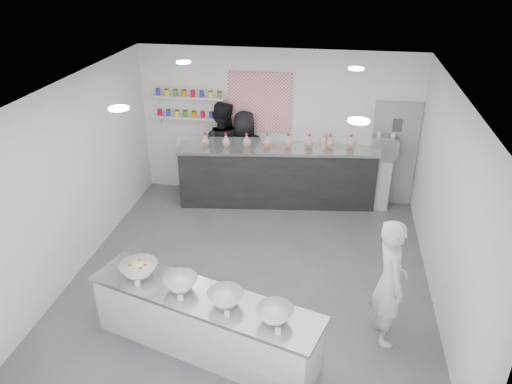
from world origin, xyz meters
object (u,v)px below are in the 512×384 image
espresso_ledge (352,179)px  staff_right (245,154)px  prep_counter (204,323)px  woman_prep (389,282)px  staff_left (222,149)px  espresso_machine (385,147)px  back_bar (277,176)px

espresso_ledge → staff_right: size_ratio=0.80×
prep_counter → woman_prep: (2.28, 0.60, 0.47)m
prep_counter → staff_right: (-0.32, 4.46, 0.48)m
espresso_ledge → woman_prep: size_ratio=0.81×
woman_prep → staff_left: bearing=28.4°
espresso_ledge → woman_prep: bearing=-83.7°
espresso_ledge → staff_right: (-2.18, 0.05, 0.36)m
espresso_machine → staff_left: 3.21m
espresso_machine → staff_right: size_ratio=0.27×
prep_counter → espresso_ledge: bearing=84.1°
back_bar → woman_prep: bearing=-69.6°
back_bar → staff_right: (-0.70, 0.25, 0.30)m
espresso_ledge → staff_left: staff_left is taller
espresso_machine → staff_right: bearing=179.0°
espresso_machine → woman_prep: 3.84m
prep_counter → staff_left: staff_left is taller
back_bar → espresso_ledge: back_bar is taller
prep_counter → staff_right: 4.50m
espresso_machine → staff_right: (-2.73, 0.05, -0.36)m
espresso_machine → woman_prep: (-0.13, -3.82, -0.37)m
espresso_machine → espresso_ledge: bearing=180.0°
back_bar → woman_prep: woman_prep is taller
espresso_machine → woman_prep: size_ratio=0.28×
staff_left → staff_right: size_ratio=1.09×
staff_left → back_bar: bearing=168.4°
prep_counter → back_bar: back_bar is taller
espresso_ledge → back_bar: bearing=-172.1°
espresso_ledge → staff_left: bearing=179.0°
staff_left → espresso_machine: bearing=179.7°
back_bar → staff_right: bearing=153.0°
prep_counter → espresso_ledge: 4.79m
prep_counter → back_bar: (0.38, 4.21, 0.18)m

